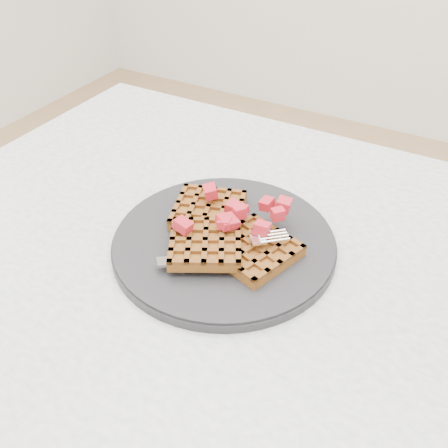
# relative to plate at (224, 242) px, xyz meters

# --- Properties ---
(table) EXTENTS (1.20, 0.80, 0.75)m
(table) POSITION_rel_plate_xyz_m (0.11, -0.01, -0.12)
(table) COLOR silver
(table) RESTS_ON ground
(plate) EXTENTS (0.30, 0.30, 0.02)m
(plate) POSITION_rel_plate_xyz_m (0.00, 0.00, 0.00)
(plate) COLOR black
(plate) RESTS_ON table
(waffles) EXTENTS (0.22, 0.20, 0.03)m
(waffles) POSITION_rel_plate_xyz_m (0.00, -0.00, 0.02)
(waffles) COLOR brown
(waffles) RESTS_ON plate
(strawberry_pile) EXTENTS (0.15, 0.15, 0.02)m
(strawberry_pile) POSITION_rel_plate_xyz_m (-0.00, -0.00, 0.05)
(strawberry_pile) COLOR #A20818
(strawberry_pile) RESTS_ON waffles
(fork) EXTENTS (0.15, 0.14, 0.02)m
(fork) POSITION_rel_plate_xyz_m (0.03, -0.03, 0.02)
(fork) COLOR silver
(fork) RESTS_ON plate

